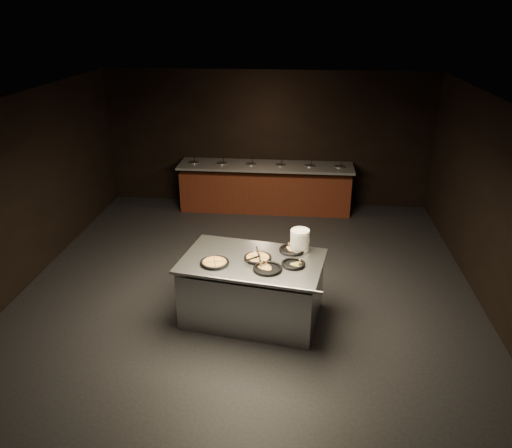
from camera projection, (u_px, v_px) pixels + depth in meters
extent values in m
cube|color=black|center=(247.00, 294.00, 7.69)|extent=(7.00, 8.00, 0.01)
cube|color=black|center=(245.00, 104.00, 6.53)|extent=(7.00, 8.00, 0.01)
cube|color=black|center=(267.00, 139.00, 10.77)|extent=(7.00, 0.01, 2.90)
cube|color=black|center=(180.00, 418.00, 3.46)|extent=(7.00, 0.01, 2.90)
cube|color=black|center=(13.00, 199.00, 7.42)|extent=(0.01, 8.00, 2.90)
cube|color=black|center=(501.00, 216.00, 6.80)|extent=(0.01, 8.00, 2.90)
cube|color=#5E2316|center=(265.00, 190.00, 10.78)|extent=(3.60, 0.75, 0.85)
cube|color=slate|center=(266.00, 166.00, 10.56)|extent=(3.70, 0.83, 0.05)
cube|color=#39120D|center=(265.00, 207.00, 10.94)|extent=(3.60, 0.69, 0.08)
cylinder|color=silver|center=(194.00, 164.00, 10.70)|extent=(0.22, 0.22, 0.08)
cylinder|color=#4A732E|center=(194.00, 163.00, 10.69)|extent=(0.19, 0.19, 0.02)
cylinder|color=black|center=(195.00, 159.00, 10.63)|extent=(0.04, 0.10, 0.19)
cylinder|color=silver|center=(222.00, 165.00, 10.64)|extent=(0.22, 0.22, 0.08)
cylinder|color=#4A732E|center=(222.00, 163.00, 10.63)|extent=(0.19, 0.19, 0.02)
cylinder|color=black|center=(223.00, 160.00, 10.58)|extent=(0.04, 0.10, 0.19)
cylinder|color=silver|center=(251.00, 165.00, 10.59)|extent=(0.22, 0.22, 0.08)
cylinder|color=#4A732E|center=(251.00, 164.00, 10.58)|extent=(0.19, 0.19, 0.02)
cylinder|color=black|center=(252.00, 161.00, 10.52)|extent=(0.04, 0.10, 0.19)
cylinder|color=silver|center=(280.00, 166.00, 10.53)|extent=(0.22, 0.22, 0.08)
cylinder|color=#4A732E|center=(280.00, 165.00, 10.52)|extent=(0.19, 0.19, 0.02)
cylinder|color=black|center=(282.00, 161.00, 10.47)|extent=(0.04, 0.10, 0.19)
cylinder|color=silver|center=(310.00, 167.00, 10.48)|extent=(0.22, 0.22, 0.08)
cylinder|color=#4A732E|center=(310.00, 166.00, 10.47)|extent=(0.19, 0.19, 0.02)
cylinder|color=black|center=(311.00, 162.00, 10.41)|extent=(0.04, 0.10, 0.19)
cylinder|color=silver|center=(339.00, 168.00, 10.42)|extent=(0.22, 0.22, 0.08)
cylinder|color=#4A732E|center=(340.00, 167.00, 10.41)|extent=(0.19, 0.19, 0.02)
cylinder|color=black|center=(341.00, 163.00, 10.36)|extent=(0.04, 0.10, 0.19)
cube|color=silver|center=(252.00, 292.00, 6.98)|extent=(1.98, 1.40, 0.82)
cube|color=silver|center=(252.00, 261.00, 6.79)|extent=(2.07, 1.49, 0.04)
cylinder|color=silver|center=(247.00, 283.00, 6.24)|extent=(1.89, 0.35, 0.04)
cylinder|color=white|center=(300.00, 240.00, 7.00)|extent=(0.27, 0.27, 0.30)
cylinder|color=black|center=(215.00, 263.00, 6.67)|extent=(0.37, 0.37, 0.01)
torus|color=black|center=(215.00, 262.00, 6.67)|extent=(0.39, 0.39, 0.04)
torus|color=#A46A2A|center=(215.00, 262.00, 6.66)|extent=(0.33, 0.33, 0.03)
cylinder|color=#E7BB54|center=(215.00, 262.00, 6.67)|extent=(0.29, 0.29, 0.02)
cube|color=black|center=(215.00, 262.00, 6.66)|extent=(0.08, 0.28, 0.00)
cube|color=black|center=(215.00, 262.00, 6.66)|extent=(0.28, 0.08, 0.00)
cylinder|color=black|center=(258.00, 259.00, 6.80)|extent=(0.36, 0.36, 0.01)
torus|color=black|center=(258.00, 258.00, 6.79)|extent=(0.38, 0.38, 0.04)
torus|color=#A46A2A|center=(258.00, 257.00, 6.79)|extent=(0.32, 0.32, 0.03)
cylinder|color=#E7BB54|center=(258.00, 258.00, 6.79)|extent=(0.28, 0.28, 0.02)
cube|color=black|center=(258.00, 257.00, 6.79)|extent=(0.08, 0.27, 0.00)
cube|color=black|center=(258.00, 257.00, 6.79)|extent=(0.27, 0.08, 0.00)
cylinder|color=black|center=(292.00, 250.00, 7.02)|extent=(0.34, 0.34, 0.01)
torus|color=black|center=(292.00, 249.00, 7.02)|extent=(0.37, 0.37, 0.04)
cylinder|color=black|center=(268.00, 269.00, 6.52)|extent=(0.36, 0.36, 0.01)
torus|color=black|center=(268.00, 268.00, 6.51)|extent=(0.39, 0.39, 0.04)
cylinder|color=black|center=(293.00, 265.00, 6.64)|extent=(0.30, 0.30, 0.01)
torus|color=black|center=(293.00, 264.00, 6.63)|extent=(0.32, 0.32, 0.04)
cube|color=silver|center=(253.00, 254.00, 6.88)|extent=(0.15, 0.15, 0.00)
cylinder|color=black|center=(258.00, 254.00, 6.70)|extent=(0.10, 0.21, 0.15)
cylinder|color=silver|center=(256.00, 255.00, 6.79)|extent=(0.06, 0.10, 0.09)
cube|color=silver|center=(265.00, 266.00, 6.57)|extent=(0.14, 0.12, 0.00)
cylinder|color=black|center=(252.00, 258.00, 6.58)|extent=(0.22, 0.07, 0.14)
cylinder|color=silver|center=(259.00, 263.00, 6.58)|extent=(0.11, 0.04, 0.09)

